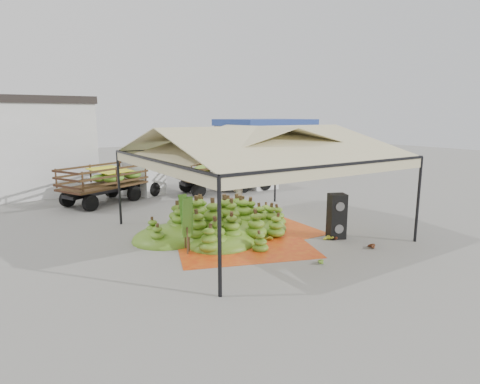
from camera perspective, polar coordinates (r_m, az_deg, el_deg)
ground at (r=15.41m, az=2.45°, el=-5.71°), size 90.00×90.00×0.00m
canopy_tent at (r=14.81m, az=2.56°, el=6.62°), size 8.10×8.10×4.00m
building_tan at (r=31.25m, az=3.47°, el=6.59°), size 6.30×5.30×4.10m
tarp_left at (r=14.16m, az=0.23°, el=-7.18°), size 5.67×5.54×0.01m
tarp_right at (r=15.89m, az=2.34°, el=-5.17°), size 4.17×4.36×0.01m
banana_heap at (r=14.97m, az=-3.33°, el=-3.58°), size 7.60×6.96×1.32m
hand_yellow_a at (r=14.31m, az=4.00°, el=-6.62°), size 0.54×0.50×0.20m
hand_yellow_b at (r=14.69m, az=12.47°, el=-6.37°), size 0.61×0.60×0.21m
hand_red_a at (r=14.21m, az=17.87°, el=-7.20°), size 0.65×0.62×0.23m
hand_red_b at (r=14.73m, az=13.05°, el=-6.38°), size 0.49×0.43×0.19m
hand_green at (r=12.44m, az=11.01°, el=-9.55°), size 0.56×0.55×0.20m
hanging_bunches at (r=16.12m, az=1.56°, el=4.54°), size 1.74×0.24×0.20m
speaker_stack at (r=14.88m, az=13.59°, el=-3.35°), size 0.75×0.71×1.64m
banana_leaves at (r=13.60m, az=-7.44°, el=-8.07°), size 0.96×1.36×3.70m
vendor at (r=18.18m, az=-0.23°, el=-0.29°), size 0.71×0.55×1.75m
truck_left at (r=21.92m, az=-16.91°, el=2.03°), size 5.98×4.16×1.96m
truck_right at (r=23.57m, az=-1.14°, el=3.17°), size 5.97×2.33×2.01m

